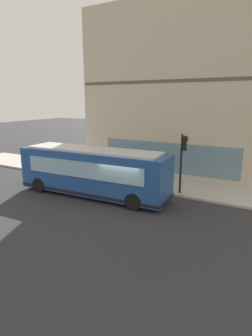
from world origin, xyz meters
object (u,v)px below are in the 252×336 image
at_px(traffic_light_near_corner, 183,153).
at_px(newspaper_vending_box, 105,173).
at_px(pedestrian_near_building_entrance, 140,167).
at_px(pedestrian_by_light_pole, 73,158).
at_px(city_bus_nearside, 93,172).
at_px(fire_hydrant, 157,175).

relative_size(traffic_light_near_corner, newspaper_vending_box, 4.28).
relative_size(pedestrian_near_building_entrance, newspaper_vending_box, 1.78).
height_order(pedestrian_by_light_pole, newspaper_vending_box, pedestrian_by_light_pole).
height_order(city_bus_nearside, pedestrian_near_building_entrance, city_bus_nearside).
relative_size(fire_hydrant, pedestrian_by_light_pole, 0.41).
bearing_deg(pedestrian_near_building_entrance, newspaper_vending_box, 117.12).
distance_m(traffic_light_near_corner, pedestrian_near_building_entrance, 4.51).
bearing_deg(traffic_light_near_corner, newspaper_vending_box, 86.25).
bearing_deg(pedestrian_near_building_entrance, fire_hydrant, -64.63).
bearing_deg(fire_hydrant, traffic_light_near_corner, -130.10).
height_order(pedestrian_near_building_entrance, pedestrian_by_light_pole, pedestrian_by_light_pole).
xyz_separation_m(pedestrian_by_light_pole, newspaper_vending_box, (-0.89, -3.94, -0.58)).
xyz_separation_m(traffic_light_near_corner, newspaper_vending_box, (0.41, 6.23, -2.23)).
distance_m(city_bus_nearside, fire_hydrant, 5.62).
distance_m(pedestrian_near_building_entrance, newspaper_vending_box, 2.76).
bearing_deg(fire_hydrant, pedestrian_by_light_pole, 96.88).
height_order(city_bus_nearside, traffic_light_near_corner, traffic_light_near_corner).
bearing_deg(pedestrian_near_building_entrance, traffic_light_near_corner, -113.38).
bearing_deg(pedestrian_by_light_pole, city_bus_nearside, -128.37).
distance_m(traffic_light_near_corner, newspaper_vending_box, 6.63).
xyz_separation_m(pedestrian_near_building_entrance, pedestrian_by_light_pole, (-0.35, 6.36, 0.12)).
distance_m(traffic_light_near_corner, fire_hydrant, 4.14).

